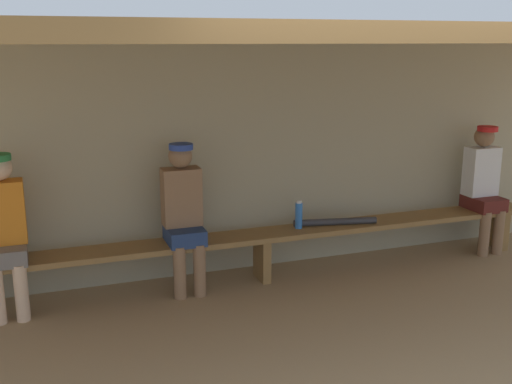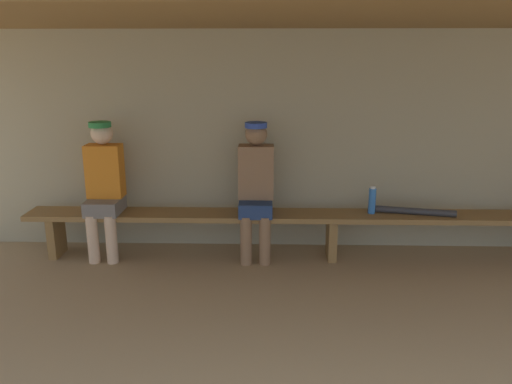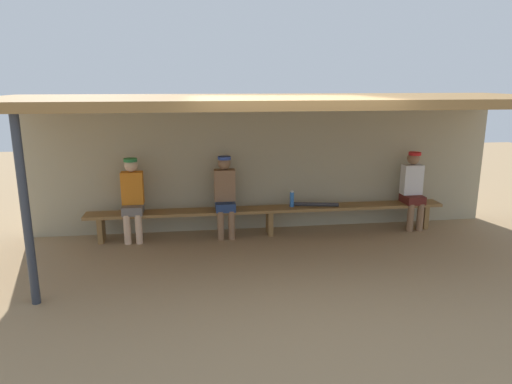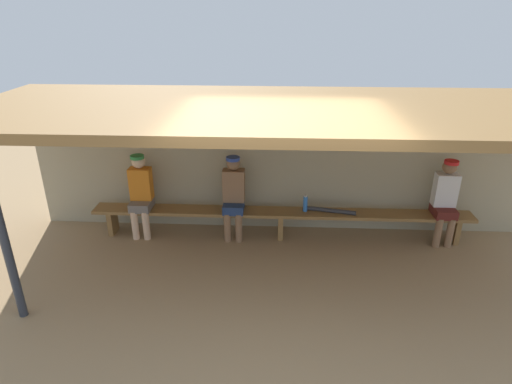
{
  "view_description": "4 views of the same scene",
  "coord_description": "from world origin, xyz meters",
  "px_view_note": "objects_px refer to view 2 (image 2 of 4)",
  "views": [
    {
      "loc": [
        -1.92,
        -3.6,
        2.22
      ],
      "look_at": [
        -0.24,
        1.06,
        0.99
      ],
      "focal_mm": 43.12,
      "sensor_mm": 36.0,
      "label": 1
    },
    {
      "loc": [
        -0.62,
        -3.16,
        1.96
      ],
      "look_at": [
        -0.73,
        1.12,
        0.79
      ],
      "focal_mm": 35.45,
      "sensor_mm": 36.0,
      "label": 2
    },
    {
      "loc": [
        -1.24,
        -5.8,
        2.54
      ],
      "look_at": [
        -0.25,
        1.44,
        0.77
      ],
      "focal_mm": 32.37,
      "sensor_mm": 36.0,
      "label": 3
    },
    {
      "loc": [
        -0.08,
        -4.63,
        3.47
      ],
      "look_at": [
        -0.37,
        1.13,
        0.96
      ],
      "focal_mm": 30.39,
      "sensor_mm": 36.0,
      "label": 4
    }
  ],
  "objects_px": {
    "bench": "(332,221)",
    "water_bottle_green": "(372,200)",
    "player_in_white": "(256,185)",
    "player_rightmost": "(104,184)",
    "baseball_bat": "(411,211)"
  },
  "relations": [
    {
      "from": "water_bottle_green",
      "to": "player_in_white",
      "type": "bearing_deg",
      "value": -179.0
    },
    {
      "from": "bench",
      "to": "player_in_white",
      "type": "distance_m",
      "value": 0.83
    },
    {
      "from": "player_rightmost",
      "to": "baseball_bat",
      "type": "xyz_separation_m",
      "value": [
        2.99,
        -0.0,
        -0.25
      ]
    },
    {
      "from": "bench",
      "to": "player_in_white",
      "type": "xyz_separation_m",
      "value": [
        -0.75,
        0.0,
        0.36
      ]
    },
    {
      "from": "player_rightmost",
      "to": "water_bottle_green",
      "type": "height_order",
      "value": "player_rightmost"
    },
    {
      "from": "player_rightmost",
      "to": "water_bottle_green",
      "type": "bearing_deg",
      "value": 0.43
    },
    {
      "from": "player_rightmost",
      "to": "water_bottle_green",
      "type": "relative_size",
      "value": 4.92
    },
    {
      "from": "player_rightmost",
      "to": "baseball_bat",
      "type": "distance_m",
      "value": 3.0
    },
    {
      "from": "bench",
      "to": "player_in_white",
      "type": "height_order",
      "value": "player_in_white"
    },
    {
      "from": "player_in_white",
      "to": "player_rightmost",
      "type": "xyz_separation_m",
      "value": [
        -1.48,
        0.0,
        0.0
      ]
    },
    {
      "from": "water_bottle_green",
      "to": "bench",
      "type": "bearing_deg",
      "value": -176.51
    },
    {
      "from": "bench",
      "to": "water_bottle_green",
      "type": "xyz_separation_m",
      "value": [
        0.38,
        0.02,
        0.2
      ]
    },
    {
      "from": "baseball_bat",
      "to": "player_in_white",
      "type": "bearing_deg",
      "value": -168.3
    },
    {
      "from": "bench",
      "to": "player_rightmost",
      "type": "xyz_separation_m",
      "value": [
        -2.23,
        0.0,
        0.36
      ]
    },
    {
      "from": "bench",
      "to": "player_in_white",
      "type": "bearing_deg",
      "value": 179.73
    }
  ]
}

